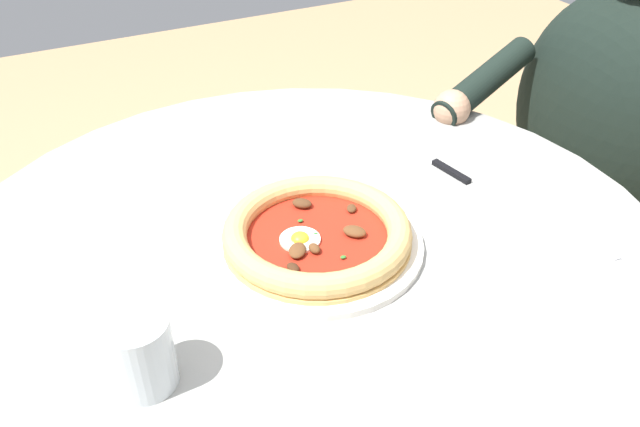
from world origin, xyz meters
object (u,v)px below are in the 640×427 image
(dining_table, at_px, (309,329))
(ramekin_capers, at_px, (626,404))
(fork_utensil, at_px, (577,222))
(pizza_on_plate, at_px, (317,235))
(diner_person, at_px, (580,197))
(steak_knife, at_px, (436,163))
(cafe_chair_diner, at_px, (620,164))
(water_glass, at_px, (141,357))

(dining_table, bearing_deg, ramekin_capers, 111.34)
(ramekin_capers, xyz_separation_m, fork_utensil, (-0.21, -0.27, -0.01))
(pizza_on_plate, xyz_separation_m, diner_person, (-0.73, -0.16, -0.25))
(steak_knife, bearing_deg, pizza_on_plate, 21.11)
(dining_table, xyz_separation_m, cafe_chair_diner, (-0.87, -0.17, -0.03))
(dining_table, distance_m, water_glass, 0.36)
(cafe_chair_diner, bearing_deg, pizza_on_plate, 11.77)
(steak_knife, xyz_separation_m, fork_utensil, (-0.08, 0.23, -0.00))
(steak_knife, bearing_deg, cafe_chair_diner, -172.87)
(water_glass, xyz_separation_m, fork_utensil, (-0.63, 0.00, -0.04))
(dining_table, distance_m, fork_utensil, 0.43)
(cafe_chair_diner, bearing_deg, fork_utensil, 31.18)
(pizza_on_plate, bearing_deg, steak_knife, -158.89)
(water_glass, xyz_separation_m, cafe_chair_diner, (-1.14, -0.30, -0.24))
(pizza_on_plate, height_order, cafe_chair_diner, cafe_chair_diner)
(ramekin_capers, distance_m, diner_person, 0.83)
(water_glass, height_order, fork_utensil, water_glass)
(dining_table, xyz_separation_m, water_glass, (0.26, 0.14, 0.21))
(ramekin_capers, bearing_deg, pizza_on_plate, -68.83)
(diner_person, relative_size, cafe_chair_diner, 1.27)
(fork_utensil, bearing_deg, cafe_chair_diner, -148.82)
(water_glass, relative_size, cafe_chair_diner, 0.10)
(steak_knife, distance_m, ramekin_capers, 0.51)
(water_glass, bearing_deg, fork_utensil, 179.93)
(steak_knife, relative_size, cafe_chair_diner, 0.25)
(diner_person, bearing_deg, ramekin_capers, 43.61)
(water_glass, relative_size, fork_utensil, 0.49)
(dining_table, distance_m, diner_person, 0.75)
(steak_knife, bearing_deg, dining_table, 17.98)
(dining_table, height_order, water_glass, water_glass)
(dining_table, height_order, diner_person, diner_person)
(steak_knife, xyz_separation_m, diner_person, (-0.45, -0.05, -0.24))
(pizza_on_plate, bearing_deg, fork_utensil, 160.99)
(steak_knife, bearing_deg, fork_utensil, 110.19)
(steak_knife, bearing_deg, ramekin_capers, 76.04)
(fork_utensil, height_order, diner_person, diner_person)
(dining_table, bearing_deg, water_glass, 27.60)
(dining_table, xyz_separation_m, fork_utensil, (-0.37, 0.14, 0.17))
(pizza_on_plate, height_order, water_glass, water_glass)
(steak_knife, distance_m, cafe_chair_diner, 0.63)
(ramekin_capers, distance_m, fork_utensil, 0.34)
(pizza_on_plate, relative_size, cafe_chair_diner, 0.34)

